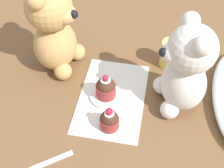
{
  "coord_description": "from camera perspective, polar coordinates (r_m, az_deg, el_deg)",
  "views": [
    {
      "loc": [
        0.49,
        0.09,
        0.63
      ],
      "look_at": [
        0.0,
        0.0,
        0.06
      ],
      "focal_mm": 50.0,
      "sensor_mm": 36.0,
      "label": 1
    }
  ],
  "objects": [
    {
      "name": "ground_plane",
      "position": [
        0.81,
        0.0,
        -2.6
      ],
      "size": [
        4.0,
        4.0,
        0.0
      ],
      "primitive_type": "plane",
      "color": "brown"
    },
    {
      "name": "teddy_bear_cream",
      "position": [
        0.73,
        13.3,
        2.66
      ],
      "size": [
        0.15,
        0.14,
        0.25
      ],
      "rotation": [
        0.0,
        0.0,
        0.32
      ],
      "color": "silver",
      "rests_on": "ground_plane"
    },
    {
      "name": "knitted_placemat",
      "position": [
        0.81,
        0.0,
        -2.47
      ],
      "size": [
        0.26,
        0.17,
        0.01
      ],
      "primitive_type": "cube",
      "color": "silver",
      "rests_on": "ground_plane"
    },
    {
      "name": "cupcake_near_cream_bear",
      "position": [
        0.73,
        -0.49,
        -6.58
      ],
      "size": [
        0.05,
        0.05,
        0.07
      ],
      "color": "#993333",
      "rests_on": "knitted_placemat"
    },
    {
      "name": "cupcake_near_tan_bear",
      "position": [
        0.78,
        -1.15,
        -0.69
      ],
      "size": [
        0.05,
        0.05,
        0.07
      ],
      "color": "#993333",
      "rests_on": "saucer_plate"
    },
    {
      "name": "saucer_plate",
      "position": [
        0.8,
        -1.12,
        -2.07
      ],
      "size": [
        0.08,
        0.08,
        0.01
      ],
      "primitive_type": "cylinder",
      "color": "white",
      "rests_on": "knitted_placemat"
    },
    {
      "name": "teddy_bear_tan",
      "position": [
        0.82,
        -10.6,
        9.86
      ],
      "size": [
        0.15,
        0.14,
        0.26
      ],
      "rotation": [
        0.0,
        0.0,
        2.93
      ],
      "color": "tan",
      "rests_on": "ground_plane"
    },
    {
      "name": "teaspoon",
      "position": [
        0.72,
        -11.19,
        -13.66
      ],
      "size": [
        0.07,
        0.09,
        0.01
      ],
      "primitive_type": "cube",
      "rotation": [
        0.0,
        0.0,
        5.34
      ],
      "color": "silver",
      "rests_on": "ground_plane"
    },
    {
      "name": "juice_glass",
      "position": [
        0.88,
        10.55,
        5.42
      ],
      "size": [
        0.05,
        0.05,
        0.08
      ],
      "primitive_type": "cylinder",
      "color": "#EADB66",
      "rests_on": "ground_plane"
    }
  ]
}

